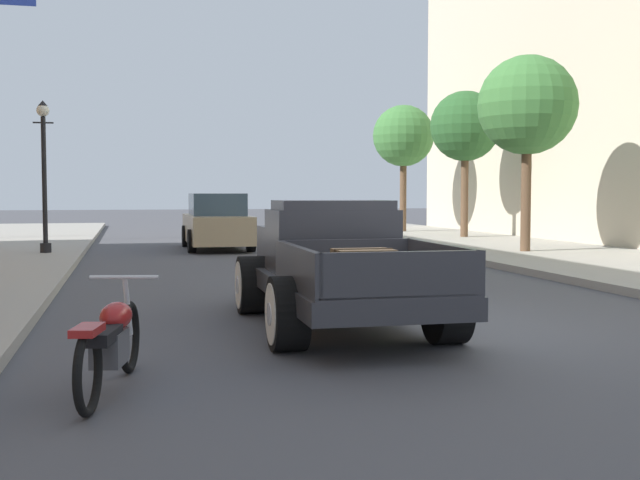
{
  "coord_description": "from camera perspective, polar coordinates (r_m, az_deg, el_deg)",
  "views": [
    {
      "loc": [
        -3.32,
        -9.38,
        1.68
      ],
      "look_at": [
        -0.67,
        1.64,
        1.0
      ],
      "focal_mm": 44.57,
      "sensor_mm": 36.0,
      "label": 1
    }
  ],
  "objects": [
    {
      "name": "street_tree_second",
      "position": [
        21.49,
        14.66,
        9.29
      ],
      "size": [
        2.57,
        2.57,
        5.07
      ],
      "color": "brown",
      "rests_on": "sidewalk_right"
    },
    {
      "name": "street_tree_farthest",
      "position": [
        31.56,
        6.01,
        7.4
      ],
      "size": [
        2.41,
        2.41,
        4.96
      ],
      "color": "brown",
      "rests_on": "sidewalk_right"
    },
    {
      "name": "street_lamp_far",
      "position": [
        21.35,
        -19.21,
        5.14
      ],
      "size": [
        0.5,
        0.32,
        3.85
      ],
      "color": "black",
      "rests_on": "sidewalk_left"
    },
    {
      "name": "motorcycle_parked",
      "position": [
        6.93,
        -14.79,
        -6.98
      ],
      "size": [
        0.7,
        2.09,
        0.93
      ],
      "color": "black",
      "rests_on": "ground"
    },
    {
      "name": "ground_plane",
      "position": [
        10.09,
        5.9,
        -6.17
      ],
      "size": [
        140.0,
        140.0,
        0.0
      ],
      "primitive_type": "plane",
      "color": "#47474C"
    },
    {
      "name": "street_tree_third",
      "position": [
        27.91,
        10.39,
        7.98
      ],
      "size": [
        2.41,
        2.41,
        5.01
      ],
      "color": "brown",
      "rests_on": "sidewalk_right"
    },
    {
      "name": "hotrod_truck_gunmetal",
      "position": [
        10.13,
        0.96,
        -1.81
      ],
      "size": [
        2.23,
        4.96,
        1.58
      ],
      "color": "#333338",
      "rests_on": "ground"
    },
    {
      "name": "car_background_tan",
      "position": [
        23.63,
        -7.42,
        1.19
      ],
      "size": [
        1.89,
        4.31,
        1.65
      ],
      "color": "tan",
      "rests_on": "ground"
    }
  ]
}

